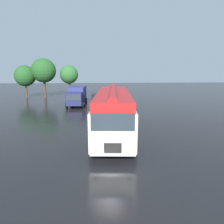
{
  "coord_description": "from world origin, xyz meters",
  "views": [
    {
      "loc": [
        -0.72,
        -13.55,
        4.84
      ],
      "look_at": [
        0.28,
        2.47,
        1.4
      ],
      "focal_mm": 32.0,
      "sensor_mm": 36.0,
      "label": 1
    }
  ],
  "objects_px": {
    "car_near_left": "(98,100)",
    "car_mid_left": "(115,99)",
    "box_van": "(77,95)",
    "vintage_bus": "(113,110)"
  },
  "relations": [
    {
      "from": "car_near_left",
      "to": "car_mid_left",
      "type": "bearing_deg",
      "value": 19.6
    },
    {
      "from": "vintage_bus",
      "to": "car_near_left",
      "type": "distance_m",
      "value": 12.33
    },
    {
      "from": "vintage_bus",
      "to": "box_van",
      "type": "height_order",
      "value": "vintage_bus"
    },
    {
      "from": "vintage_bus",
      "to": "box_van",
      "type": "relative_size",
      "value": 1.76
    },
    {
      "from": "vintage_bus",
      "to": "box_van",
      "type": "xyz_separation_m",
      "value": [
        -4.08,
        12.9,
        -0.53
      ]
    },
    {
      "from": "box_van",
      "to": "vintage_bus",
      "type": "bearing_deg",
      "value": -72.45
    },
    {
      "from": "car_near_left",
      "to": "car_mid_left",
      "type": "height_order",
      "value": "same"
    },
    {
      "from": "vintage_bus",
      "to": "box_van",
      "type": "bearing_deg",
      "value": 107.55
    },
    {
      "from": "car_near_left",
      "to": "box_van",
      "type": "height_order",
      "value": "box_van"
    },
    {
      "from": "car_near_left",
      "to": "box_van",
      "type": "relative_size",
      "value": 0.74
    }
  ]
}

